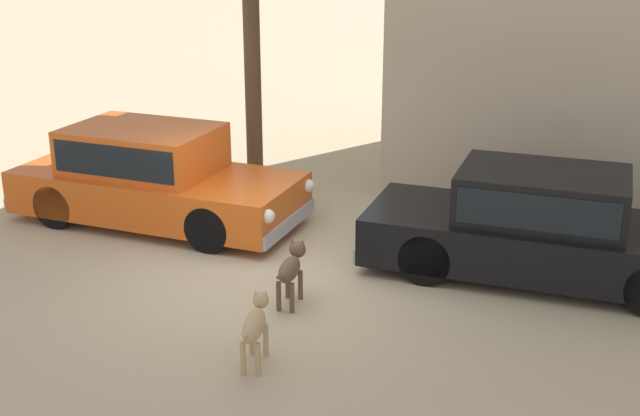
{
  "coord_description": "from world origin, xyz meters",
  "views": [
    {
      "loc": [
        4.32,
        -9.03,
        4.41
      ],
      "look_at": [
        0.78,
        0.2,
        0.9
      ],
      "focal_mm": 45.93,
      "sensor_mm": 36.0,
      "label": 1
    }
  ],
  "objects_px": {
    "stray_dog_spotted": "(291,267)",
    "parked_sedan_second": "(542,225)",
    "parked_sedan_nearest": "(152,175)",
    "stray_dog_tan": "(255,324)"
  },
  "relations": [
    {
      "from": "parked_sedan_nearest",
      "to": "parked_sedan_second",
      "type": "bearing_deg",
      "value": 0.53
    },
    {
      "from": "stray_dog_spotted",
      "to": "parked_sedan_second",
      "type": "bearing_deg",
      "value": -61.85
    },
    {
      "from": "parked_sedan_nearest",
      "to": "parked_sedan_second",
      "type": "distance_m",
      "value": 5.78
    },
    {
      "from": "parked_sedan_second",
      "to": "stray_dog_tan",
      "type": "bearing_deg",
      "value": -128.06
    },
    {
      "from": "stray_dog_spotted",
      "to": "stray_dog_tan",
      "type": "bearing_deg",
      "value": -178.55
    },
    {
      "from": "stray_dog_spotted",
      "to": "stray_dog_tan",
      "type": "height_order",
      "value": "stray_dog_spotted"
    },
    {
      "from": "stray_dog_spotted",
      "to": "stray_dog_tan",
      "type": "relative_size",
      "value": 0.98
    },
    {
      "from": "parked_sedan_second",
      "to": "stray_dog_tan",
      "type": "xyz_separation_m",
      "value": [
        -2.49,
        -3.33,
        -0.26
      ]
    },
    {
      "from": "stray_dog_tan",
      "to": "stray_dog_spotted",
      "type": "bearing_deg",
      "value": -5.7
    },
    {
      "from": "parked_sedan_nearest",
      "to": "stray_dog_spotted",
      "type": "height_order",
      "value": "parked_sedan_nearest"
    }
  ]
}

